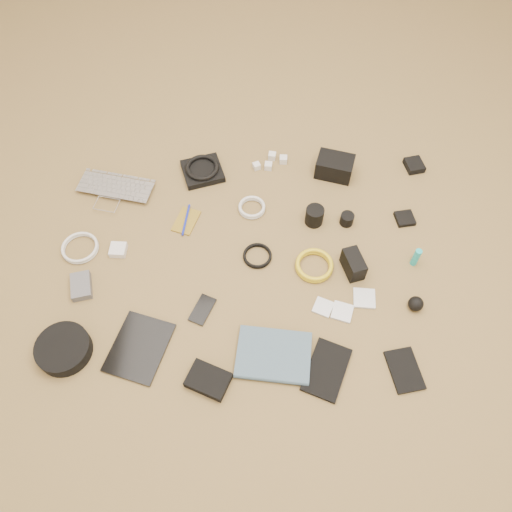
{
  "coord_description": "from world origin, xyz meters",
  "views": [
    {
      "loc": [
        0.06,
        -0.97,
        1.6
      ],
      "look_at": [
        0.05,
        0.01,
        0.02
      ],
      "focal_mm": 35.0,
      "sensor_mm": 36.0,
      "label": 1
    }
  ],
  "objects_px": {
    "dslr_camera": "(335,167)",
    "phone": "(202,310)",
    "laptop": "(112,195)",
    "headphone_case": "(64,349)",
    "paperback": "(271,382)",
    "tablet": "(139,347)"
  },
  "relations": [
    {
      "from": "tablet",
      "to": "phone",
      "type": "relative_size",
      "value": 2.04
    },
    {
      "from": "laptop",
      "to": "dslr_camera",
      "type": "relative_size",
      "value": 2.06
    },
    {
      "from": "headphone_case",
      "to": "paperback",
      "type": "relative_size",
      "value": 0.74
    },
    {
      "from": "headphone_case",
      "to": "paperback",
      "type": "height_order",
      "value": "headphone_case"
    },
    {
      "from": "laptop",
      "to": "tablet",
      "type": "distance_m",
      "value": 0.68
    },
    {
      "from": "dslr_camera",
      "to": "tablet",
      "type": "xyz_separation_m",
      "value": [
        -0.71,
        -0.79,
        -0.04
      ]
    },
    {
      "from": "tablet",
      "to": "phone",
      "type": "height_order",
      "value": "tablet"
    },
    {
      "from": "laptop",
      "to": "headphone_case",
      "type": "xyz_separation_m",
      "value": [
        -0.05,
        -0.67,
        0.01
      ]
    },
    {
      "from": "laptop",
      "to": "dslr_camera",
      "type": "distance_m",
      "value": 0.92
    },
    {
      "from": "paperback",
      "to": "laptop",
      "type": "bearing_deg",
      "value": 45.94
    },
    {
      "from": "dslr_camera",
      "to": "phone",
      "type": "bearing_deg",
      "value": -112.89
    },
    {
      "from": "laptop",
      "to": "phone",
      "type": "relative_size",
      "value": 2.72
    },
    {
      "from": "tablet",
      "to": "laptop",
      "type": "bearing_deg",
      "value": 123.58
    },
    {
      "from": "phone",
      "to": "headphone_case",
      "type": "xyz_separation_m",
      "value": [
        -0.45,
        -0.16,
        0.02
      ]
    },
    {
      "from": "phone",
      "to": "laptop",
      "type": "bearing_deg",
      "value": 151.58
    },
    {
      "from": "laptop",
      "to": "paperback",
      "type": "bearing_deg",
      "value": -38.19
    },
    {
      "from": "paperback",
      "to": "tablet",
      "type": "bearing_deg",
      "value": 81.33
    },
    {
      "from": "laptop",
      "to": "paperback",
      "type": "height_order",
      "value": "same"
    },
    {
      "from": "tablet",
      "to": "paperback",
      "type": "distance_m",
      "value": 0.46
    },
    {
      "from": "dslr_camera",
      "to": "headphone_case",
      "type": "height_order",
      "value": "dslr_camera"
    },
    {
      "from": "phone",
      "to": "headphone_case",
      "type": "bearing_deg",
      "value": -137.31
    },
    {
      "from": "laptop",
      "to": "paperback",
      "type": "relative_size",
      "value": 1.25
    }
  ]
}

